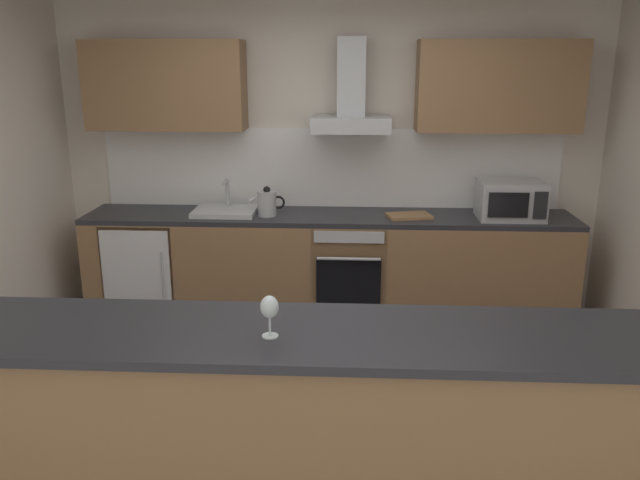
{
  "coord_description": "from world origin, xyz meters",
  "views": [
    {
      "loc": [
        0.19,
        -3.32,
        2.11
      ],
      "look_at": [
        -0.0,
        0.4,
        1.05
      ],
      "focal_mm": 35.66,
      "sensor_mm": 36.0,
      "label": 1
    }
  ],
  "objects_px": {
    "range_hood": "(351,102)",
    "chopping_board": "(409,216)",
    "sink": "(225,210)",
    "kettle": "(267,203)",
    "refrigerator": "(148,268)",
    "wine_glass": "(270,309)",
    "oven": "(349,268)",
    "microwave": "(511,200)"
  },
  "relations": [
    {
      "from": "kettle",
      "to": "range_hood",
      "type": "bearing_deg",
      "value": 13.89
    },
    {
      "from": "kettle",
      "to": "sink",
      "type": "bearing_deg",
      "value": 172.75
    },
    {
      "from": "sink",
      "to": "wine_glass",
      "type": "xyz_separation_m",
      "value": [
        0.71,
        -2.61,
        0.21
      ]
    },
    {
      "from": "microwave",
      "to": "range_hood",
      "type": "relative_size",
      "value": 0.69
    },
    {
      "from": "oven",
      "to": "sink",
      "type": "height_order",
      "value": "sink"
    },
    {
      "from": "wine_glass",
      "to": "chopping_board",
      "type": "bearing_deg",
      "value": 73.16
    },
    {
      "from": "oven",
      "to": "sink",
      "type": "xyz_separation_m",
      "value": [
        -1.01,
        0.01,
        0.47
      ]
    },
    {
      "from": "refrigerator",
      "to": "sink",
      "type": "distance_m",
      "value": 0.84
    },
    {
      "from": "kettle",
      "to": "range_hood",
      "type": "relative_size",
      "value": 0.4
    },
    {
      "from": "refrigerator",
      "to": "kettle",
      "type": "distance_m",
      "value": 1.18
    },
    {
      "from": "range_hood",
      "to": "chopping_board",
      "type": "xyz_separation_m",
      "value": [
        0.47,
        -0.15,
        -0.88
      ]
    },
    {
      "from": "range_hood",
      "to": "oven",
      "type": "bearing_deg",
      "value": -90.0
    },
    {
      "from": "oven",
      "to": "wine_glass",
      "type": "relative_size",
      "value": 4.5
    },
    {
      "from": "refrigerator",
      "to": "range_hood",
      "type": "relative_size",
      "value": 1.18
    },
    {
      "from": "refrigerator",
      "to": "range_hood",
      "type": "bearing_deg",
      "value": 4.49
    },
    {
      "from": "microwave",
      "to": "wine_glass",
      "type": "distance_m",
      "value": 3.01
    },
    {
      "from": "refrigerator",
      "to": "wine_glass",
      "type": "distance_m",
      "value": 3.02
    },
    {
      "from": "oven",
      "to": "refrigerator",
      "type": "distance_m",
      "value": 1.69
    },
    {
      "from": "microwave",
      "to": "sink",
      "type": "relative_size",
      "value": 1.0
    },
    {
      "from": "oven",
      "to": "refrigerator",
      "type": "xyz_separation_m",
      "value": [
        -1.69,
        -0.0,
        -0.03
      ]
    },
    {
      "from": "range_hood",
      "to": "chopping_board",
      "type": "relative_size",
      "value": 2.12
    },
    {
      "from": "kettle",
      "to": "microwave",
      "type": "bearing_deg",
      "value": 0.17
    },
    {
      "from": "refrigerator",
      "to": "chopping_board",
      "type": "relative_size",
      "value": 2.5
    },
    {
      "from": "refrigerator",
      "to": "range_hood",
      "type": "distance_m",
      "value": 2.17
    },
    {
      "from": "wine_glass",
      "to": "range_hood",
      "type": "bearing_deg",
      "value": 83.62
    },
    {
      "from": "wine_glass",
      "to": "refrigerator",
      "type": "bearing_deg",
      "value": 118.03
    },
    {
      "from": "microwave",
      "to": "range_hood",
      "type": "distance_m",
      "value": 1.47
    },
    {
      "from": "kettle",
      "to": "chopping_board",
      "type": "bearing_deg",
      "value": 0.51
    },
    {
      "from": "range_hood",
      "to": "microwave",
      "type": "bearing_deg",
      "value": -7.11
    },
    {
      "from": "microwave",
      "to": "kettle",
      "type": "bearing_deg",
      "value": -179.83
    },
    {
      "from": "sink",
      "to": "kettle",
      "type": "bearing_deg",
      "value": -7.25
    },
    {
      "from": "refrigerator",
      "to": "sink",
      "type": "relative_size",
      "value": 1.7
    },
    {
      "from": "oven",
      "to": "kettle",
      "type": "bearing_deg",
      "value": -177.08
    },
    {
      "from": "sink",
      "to": "wine_glass",
      "type": "distance_m",
      "value": 2.71
    },
    {
      "from": "refrigerator",
      "to": "wine_glass",
      "type": "height_order",
      "value": "wine_glass"
    },
    {
      "from": "refrigerator",
      "to": "range_hood",
      "type": "xyz_separation_m",
      "value": [
        1.69,
        0.13,
        1.36
      ]
    },
    {
      "from": "wine_glass",
      "to": "chopping_board",
      "type": "distance_m",
      "value": 2.7
    },
    {
      "from": "sink",
      "to": "chopping_board",
      "type": "xyz_separation_m",
      "value": [
        1.48,
        -0.03,
        -0.02
      ]
    },
    {
      "from": "range_hood",
      "to": "chopping_board",
      "type": "distance_m",
      "value": 1.01
    },
    {
      "from": "sink",
      "to": "kettle",
      "type": "relative_size",
      "value": 1.73
    },
    {
      "from": "kettle",
      "to": "range_hood",
      "type": "distance_m",
      "value": 1.04
    },
    {
      "from": "kettle",
      "to": "wine_glass",
      "type": "xyz_separation_m",
      "value": [
        0.36,
        -2.56,
        0.14
      ]
    }
  ]
}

